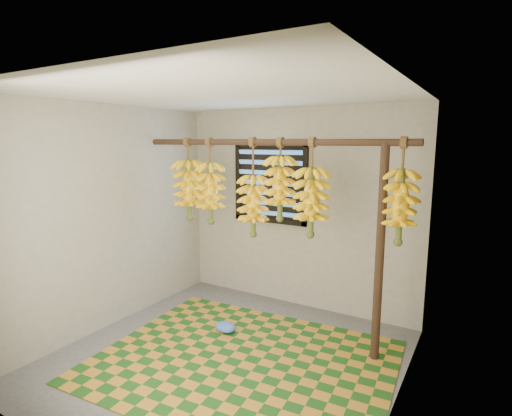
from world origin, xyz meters
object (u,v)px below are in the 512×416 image
Objects in this scene: banana_bunch_c at (253,206)px; banana_bunch_e at (311,202)px; plastic_bag at (225,327)px; banana_bunch_f at (400,207)px; support_post at (380,255)px; banana_bunch_d at (280,188)px; woven_mat at (243,361)px; banana_bunch_b at (189,190)px; banana_bunch_a at (211,193)px.

banana_bunch_c and banana_bunch_e have the same top height.
banana_bunch_f is (1.65, 0.29, 1.40)m from plastic_bag.
banana_bunch_f is at bearing 0.00° from support_post.
banana_bunch_c is (0.17, 0.29, 1.28)m from plastic_bag.
banana_bunch_d reaches higher than support_post.
banana_bunch_f is at bearing -0.00° from banana_bunch_d.
banana_bunch_f is at bearing 29.67° from woven_mat.
banana_bunch_b and banana_bunch_e have the same top height.
banana_bunch_d is at bearing 180.00° from banana_bunch_e.
banana_bunch_a is 1.14× the size of banana_bunch_d.
banana_bunch_d is at bearing 0.00° from banana_bunch_a.
woven_mat is 1.80m from banana_bunch_a.
plastic_bag is at bearing -121.18° from banana_bunch_c.
banana_bunch_c is at bearing 0.00° from banana_bunch_b.
support_post is 2.08× the size of banana_bunch_e.
banana_bunch_c reaches higher than support_post.
banana_bunch_e is at bearing 61.89° from woven_mat.
banana_bunch_e is (0.34, -0.00, -0.12)m from banana_bunch_d.
banana_bunch_e is (0.83, 0.29, 1.37)m from plastic_bag.
banana_bunch_e is (0.36, 0.67, 1.42)m from woven_mat.
plastic_bag is 1.33m from banana_bunch_c.
woven_mat is 1.99m from banana_bunch_f.
banana_bunch_a and banana_bunch_c have the same top height.
banana_bunch_f reaches higher than support_post.
support_post is 2.12× the size of banana_bunch_b.
banana_bunch_e is (1.52, 0.00, -0.03)m from banana_bunch_b.
banana_bunch_c is (0.55, 0.00, -0.10)m from banana_bunch_a.
banana_bunch_b reaches higher than support_post.
woven_mat is 1.68m from banana_bunch_d.
banana_bunch_c is 1.24× the size of banana_bunch_d.
plastic_bag is at bearing -149.56° from banana_bunch_d.
woven_mat is 1.61m from banana_bunch_e.
support_post is 2.16× the size of banana_bunch_f.
banana_bunch_f is at bearing 0.00° from banana_bunch_a.
plastic_bag is 0.24× the size of banana_bunch_c.
banana_bunch_a is 0.99× the size of banana_bunch_e.
banana_bunch_c is at bearing 58.82° from plastic_bag.
plastic_bag is 0.26× the size of banana_bunch_f.
banana_bunch_a is at bearing 180.00° from banana_bunch_e.
woven_mat is 2.78× the size of banana_bunch_b.
plastic_bag is 1.62m from banana_bunch_e.
banana_bunch_a and banana_bunch_d have the same top height.
support_post is at bearing 0.00° from banana_bunch_c.
support_post is 0.48m from banana_bunch_f.
banana_bunch_a is at bearing -180.00° from banana_bunch_d.
banana_bunch_c is 1.48m from banana_bunch_f.
banana_bunch_a is at bearing 180.00° from banana_bunch_f.
support_post is 0.80m from banana_bunch_e.
banana_bunch_c is 1.08× the size of banana_bunch_e.
banana_bunch_b is 0.91× the size of banana_bunch_c.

